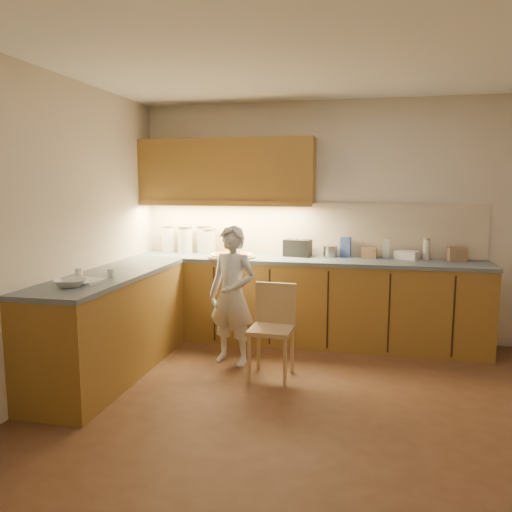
% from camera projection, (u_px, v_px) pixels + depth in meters
% --- Properties ---
extents(room, '(4.54, 4.50, 2.62)m').
position_uv_depth(room, '(330.00, 187.00, 3.49)').
color(room, '#53321C').
rests_on(room, ground).
extents(l_counter, '(3.77, 2.62, 0.92)m').
position_uv_depth(l_counter, '(245.00, 307.00, 5.07)').
color(l_counter, olive).
rests_on(l_counter, ground).
extents(backsplash, '(3.75, 0.02, 0.58)m').
position_uv_depth(backsplash, '(308.00, 229.00, 5.56)').
color(backsplash, beige).
rests_on(backsplash, l_counter).
extents(upper_cabinets, '(1.95, 0.36, 0.73)m').
position_uv_depth(upper_cabinets, '(226.00, 171.00, 5.51)').
color(upper_cabinets, olive).
rests_on(upper_cabinets, ground).
extents(pizza_on_board, '(0.52, 0.52, 0.21)m').
position_uv_depth(pizza_on_board, '(232.00, 256.00, 5.36)').
color(pizza_on_board, '#A78553').
rests_on(pizza_on_board, l_counter).
extents(child, '(0.55, 0.44, 1.32)m').
position_uv_depth(child, '(232.00, 295.00, 4.71)').
color(child, silver).
rests_on(child, ground).
extents(wooden_chair, '(0.39, 0.39, 0.82)m').
position_uv_depth(wooden_chair, '(273.00, 323.00, 4.43)').
color(wooden_chair, tan).
rests_on(wooden_chair, ground).
extents(mixing_bowl, '(0.31, 0.31, 0.06)m').
position_uv_depth(mixing_bowl, '(70.00, 283.00, 3.82)').
color(mixing_bowl, white).
rests_on(mixing_bowl, l_counter).
extents(canister_a, '(0.15, 0.15, 0.31)m').
position_uv_depth(canister_a, '(168.00, 239.00, 5.80)').
color(canister_a, white).
rests_on(canister_a, l_counter).
extents(canister_b, '(0.18, 0.18, 0.31)m').
position_uv_depth(canister_b, '(185.00, 240.00, 5.72)').
color(canister_b, white).
rests_on(canister_b, l_counter).
extents(canister_c, '(0.17, 0.17, 0.31)m').
position_uv_depth(canister_c, '(204.00, 239.00, 5.73)').
color(canister_c, beige).
rests_on(canister_c, l_counter).
extents(canister_d, '(0.17, 0.17, 0.28)m').
position_uv_depth(canister_d, '(209.00, 241.00, 5.73)').
color(canister_d, silver).
rests_on(canister_d, l_counter).
extents(oil_jug, '(0.13, 0.10, 0.37)m').
position_uv_depth(oil_jug, '(231.00, 240.00, 5.60)').
color(oil_jug, gold).
rests_on(oil_jug, l_counter).
extents(toaster, '(0.31, 0.22, 0.19)m').
position_uv_depth(toaster, '(298.00, 248.00, 5.45)').
color(toaster, black).
rests_on(toaster, l_counter).
extents(steel_pot, '(0.16, 0.16, 0.12)m').
position_uv_depth(steel_pot, '(330.00, 251.00, 5.42)').
color(steel_pot, '#B2B3B8').
rests_on(steel_pot, l_counter).
extents(blue_box, '(0.12, 0.09, 0.22)m').
position_uv_depth(blue_box, '(346.00, 247.00, 5.41)').
color(blue_box, '#34539E').
rests_on(blue_box, l_counter).
extents(card_box_a, '(0.17, 0.13, 0.11)m').
position_uv_depth(card_box_a, '(369.00, 253.00, 5.32)').
color(card_box_a, '#A07556').
rests_on(card_box_a, l_counter).
extents(white_bottle, '(0.07, 0.07, 0.20)m').
position_uv_depth(white_bottle, '(386.00, 249.00, 5.32)').
color(white_bottle, silver).
rests_on(white_bottle, l_counter).
extents(flat_pack, '(0.27, 0.23, 0.09)m').
position_uv_depth(flat_pack, '(407.00, 255.00, 5.25)').
color(flat_pack, silver).
rests_on(flat_pack, l_counter).
extents(tall_jar, '(0.07, 0.07, 0.22)m').
position_uv_depth(tall_jar, '(426.00, 249.00, 5.22)').
color(tall_jar, white).
rests_on(tall_jar, l_counter).
extents(card_box_b, '(0.19, 0.15, 0.14)m').
position_uv_depth(card_box_b, '(457.00, 254.00, 5.12)').
color(card_box_b, '#966F50').
rests_on(card_box_b, l_counter).
extents(dough_cloth, '(0.31, 0.26, 0.02)m').
position_uv_depth(dough_cloth, '(84.00, 281.00, 4.00)').
color(dough_cloth, silver).
rests_on(dough_cloth, l_counter).
extents(spice_jar_a, '(0.08, 0.08, 0.08)m').
position_uv_depth(spice_jar_a, '(79.00, 274.00, 4.15)').
color(spice_jar_a, white).
rests_on(spice_jar_a, l_counter).
extents(spice_jar_b, '(0.07, 0.07, 0.07)m').
position_uv_depth(spice_jar_b, '(111.00, 273.00, 4.21)').
color(spice_jar_b, white).
rests_on(spice_jar_b, l_counter).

